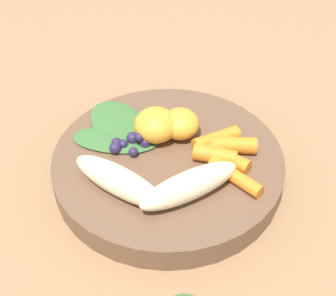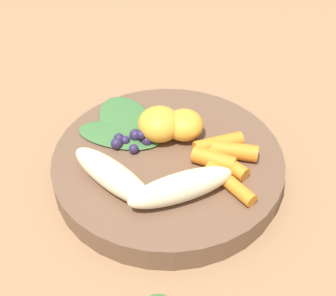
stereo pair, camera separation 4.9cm
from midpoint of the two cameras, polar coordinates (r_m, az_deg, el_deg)
ground_plane at (r=0.51m, az=2.71°, el=-3.48°), size 2.40×2.40×0.00m
bowl at (r=0.50m, az=2.76°, el=-2.26°), size 0.26×0.26×0.03m
banana_peeled_left at (r=0.44m, az=4.94°, el=-5.28°), size 0.10×0.10×0.03m
banana_peeled_right at (r=0.45m, az=-4.25°, el=-3.77°), size 0.12×0.07×0.03m
orange_segment_near at (r=0.50m, az=1.64°, el=3.06°), size 0.05×0.05×0.04m
orange_segment_far at (r=0.51m, az=4.88°, el=2.92°), size 0.04×0.04×0.03m
carrot_front at (r=0.46m, az=11.18°, el=-4.65°), size 0.06×0.05×0.01m
carrot_mid_left at (r=0.47m, az=10.56°, el=-2.52°), size 0.05×0.04×0.02m
carrot_mid_right at (r=0.48m, az=9.06°, el=-1.26°), size 0.05×0.02×0.02m
carrot_rear at (r=0.49m, az=11.53°, el=-0.51°), size 0.05×0.03×0.02m
carrot_small at (r=0.50m, az=9.40°, el=0.42°), size 0.06×0.05×0.02m
blueberry_pile at (r=0.50m, az=-2.12°, el=0.93°), size 0.04×0.03×0.02m
kale_leaf_left at (r=0.53m, az=-2.74°, el=3.37°), size 0.12×0.12×0.01m
kale_leaf_right at (r=0.51m, az=-3.76°, el=1.62°), size 0.11×0.06×0.01m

